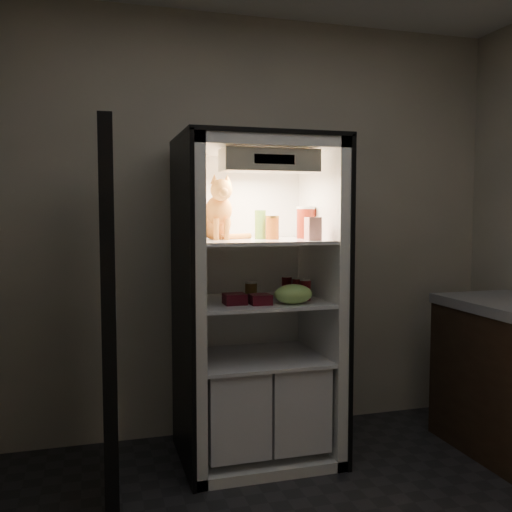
{
  "coord_description": "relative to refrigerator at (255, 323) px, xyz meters",
  "views": [
    {
      "loc": [
        -0.92,
        -1.81,
        1.44
      ],
      "look_at": [
        -0.01,
        1.32,
        1.19
      ],
      "focal_mm": 40.0,
      "sensor_mm": 36.0,
      "label": 1
    }
  ],
  "objects": [
    {
      "name": "soda_can_b",
      "position": [
        0.24,
        -0.07,
        0.21
      ],
      "size": [
        0.07,
        0.07,
        0.12
      ],
      "color": "black",
      "rests_on": "refrigerator"
    },
    {
      "name": "parmesan_shaker",
      "position": [
        0.03,
        -0.02,
        0.58
      ],
      "size": [
        0.06,
        0.06,
        0.17
      ],
      "color": "#227C2E",
      "rests_on": "refrigerator"
    },
    {
      "name": "mayo_tub",
      "position": [
        0.07,
        0.08,
        0.56
      ],
      "size": [
        0.09,
        0.09,
        0.12
      ],
      "color": "white",
      "rests_on": "refrigerator"
    },
    {
      "name": "grape_bag",
      "position": [
        0.15,
        -0.25,
        0.2
      ],
      "size": [
        0.22,
        0.16,
        0.11
      ],
      "primitive_type": "ellipsoid",
      "color": "#92C25A",
      "rests_on": "refrigerator"
    },
    {
      "name": "fridge_door",
      "position": [
        -0.85,
        -0.37,
        0.12
      ],
      "size": [
        0.08,
        0.87,
        1.85
      ],
      "rotation": [
        0.0,
        0.0,
        -0.02
      ],
      "color": "black",
      "rests_on": "floor"
    },
    {
      "name": "cream_carton",
      "position": [
        0.26,
        -0.26,
        0.56
      ],
      "size": [
        0.08,
        0.08,
        0.13
      ],
      "primitive_type": "cube",
      "color": "white",
      "rests_on": "refrigerator"
    },
    {
      "name": "berry_box_right",
      "position": [
        -0.04,
        -0.22,
        0.18
      ],
      "size": [
        0.11,
        0.11,
        0.06
      ],
      "primitive_type": "cube",
      "color": "#540E15",
      "rests_on": "refrigerator"
    },
    {
      "name": "berry_box_left",
      "position": [
        -0.17,
        -0.18,
        0.18
      ],
      "size": [
        0.12,
        0.12,
        0.06
      ],
      "primitive_type": "cube",
      "color": "#540E15",
      "rests_on": "refrigerator"
    },
    {
      "name": "tabby_cat",
      "position": [
        -0.22,
        0.02,
        0.64
      ],
      "size": [
        0.31,
        0.35,
        0.37
      ],
      "rotation": [
        0.0,
        0.0,
        0.03
      ],
      "color": "orange",
      "rests_on": "refrigerator"
    },
    {
      "name": "room_shell",
      "position": [
        0.0,
        -1.38,
        0.83
      ],
      "size": [
        3.6,
        3.6,
        3.6
      ],
      "color": "white",
      "rests_on": "floor"
    },
    {
      "name": "pepper_jar",
      "position": [
        0.31,
        -0.02,
        0.59
      ],
      "size": [
        0.11,
        0.11,
        0.19
      ],
      "color": "#9D2B15",
      "rests_on": "refrigerator"
    },
    {
      "name": "soda_can_a",
      "position": [
        0.22,
        0.07,
        0.21
      ],
      "size": [
        0.06,
        0.06,
        0.12
      ],
      "color": "black",
      "rests_on": "refrigerator"
    },
    {
      "name": "soda_can_c",
      "position": [
        0.26,
        -0.15,
        0.21
      ],
      "size": [
        0.06,
        0.06,
        0.12
      ],
      "color": "black",
      "rests_on": "refrigerator"
    },
    {
      "name": "refrigerator",
      "position": [
        0.0,
        0.0,
        0.0
      ],
      "size": [
        0.9,
        0.72,
        1.88
      ],
      "color": "white",
      "rests_on": "floor"
    },
    {
      "name": "condiment_jar",
      "position": [
        -0.02,
        0.01,
        0.2
      ],
      "size": [
        0.07,
        0.07,
        0.1
      ],
      "color": "#553818",
      "rests_on": "refrigerator"
    },
    {
      "name": "salsa_jar",
      "position": [
        0.08,
        -0.08,
        0.57
      ],
      "size": [
        0.08,
        0.08,
        0.14
      ],
      "color": "maroon",
      "rests_on": "refrigerator"
    }
  ]
}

